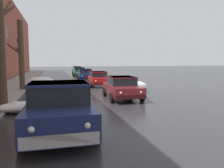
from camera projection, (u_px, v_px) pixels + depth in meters
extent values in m
cube|color=gray|center=(3.00, 93.00, 16.42)|extent=(3.13, 80.00, 0.12)
cube|color=black|center=(0.00, 70.00, 23.53)|extent=(0.08, 1.10, 1.60)
cube|color=black|center=(6.00, 32.00, 27.14)|extent=(0.08, 1.10, 1.60)
ellipsoid|color=white|center=(42.00, 83.00, 20.59)|extent=(2.34, 1.17, 0.67)
ellipsoid|color=white|center=(41.00, 85.00, 20.45)|extent=(0.51, 0.42, 0.42)
ellipsoid|color=white|center=(40.00, 84.00, 20.43)|extent=(0.68, 0.57, 0.57)
ellipsoid|color=white|center=(133.00, 87.00, 16.80)|extent=(2.33, 0.97, 0.90)
ellipsoid|color=white|center=(135.00, 90.00, 17.05)|extent=(0.48, 0.40, 0.40)
ellipsoid|color=white|center=(135.00, 89.00, 16.76)|extent=(0.67, 0.56, 0.56)
ellipsoid|color=white|center=(26.00, 107.00, 10.37)|extent=(2.56, 1.29, 0.49)
ellipsoid|color=white|center=(16.00, 107.00, 10.17)|extent=(0.66, 0.55, 0.55)
ellipsoid|color=white|center=(106.00, 78.00, 27.85)|extent=(2.55, 1.30, 0.48)
ellipsoid|color=white|center=(111.00, 78.00, 28.06)|extent=(0.59, 0.49, 0.49)
ellipsoid|color=white|center=(41.00, 81.00, 21.41)|extent=(2.52, 1.39, 0.89)
ellipsoid|color=white|center=(47.00, 82.00, 21.45)|extent=(0.87, 0.73, 0.73)
cylinder|color=#423323|center=(0.00, 39.00, 10.50)|extent=(0.40, 0.40, 6.96)
cylinder|color=#423323|center=(5.00, 9.00, 11.23)|extent=(0.38, 1.88, 1.31)
cylinder|color=#423323|center=(7.00, 12.00, 11.35)|extent=(0.54, 2.08, 1.15)
cylinder|color=#4C3D2D|center=(21.00, 56.00, 17.58)|extent=(0.42, 0.42, 5.63)
cylinder|color=#4C3D2D|center=(18.00, 51.00, 18.20)|extent=(0.73, 1.65, 0.75)
cylinder|color=#4C3D2D|center=(19.00, 46.00, 17.95)|extent=(0.59, 1.24, 1.37)
cylinder|color=#4C3D2D|center=(14.00, 49.00, 17.70)|extent=(1.25, 0.86, 0.97)
cube|color=navy|center=(59.00, 110.00, 7.52)|extent=(2.09, 5.03, 0.76)
cube|color=black|center=(59.00, 92.00, 6.77)|extent=(1.77, 1.64, 0.64)
cube|color=navy|center=(59.00, 83.00, 6.74)|extent=(1.81, 1.69, 0.08)
cube|color=navy|center=(83.00, 88.00, 8.64)|extent=(0.16, 2.39, 0.44)
cube|color=navy|center=(33.00, 90.00, 8.19)|extent=(0.16, 2.39, 0.44)
cube|color=navy|center=(59.00, 85.00, 9.81)|extent=(1.87, 0.14, 0.44)
cube|color=#B7B7BC|center=(60.00, 140.00, 5.19)|extent=(1.87, 0.16, 0.32)
sphere|color=white|center=(87.00, 126.00, 5.27)|extent=(0.16, 0.16, 0.16)
sphere|color=white|center=(31.00, 129.00, 4.97)|extent=(0.16, 0.16, 0.16)
cylinder|color=black|center=(96.00, 132.00, 6.35)|extent=(0.24, 0.73, 0.72)
cylinder|color=black|center=(22.00, 138.00, 5.87)|extent=(0.24, 0.73, 0.72)
cylinder|color=black|center=(84.00, 110.00, 9.24)|extent=(0.24, 0.73, 0.72)
cylinder|color=black|center=(34.00, 112.00, 8.76)|extent=(0.24, 0.73, 0.72)
cube|color=maroon|center=(122.00, 90.00, 13.98)|extent=(2.03, 4.08, 0.60)
cube|color=black|center=(121.00, 81.00, 14.11)|extent=(1.66, 2.16, 0.52)
cube|color=maroon|center=(121.00, 77.00, 14.09)|extent=(1.70, 2.20, 0.06)
cube|color=black|center=(131.00, 97.00, 12.11)|extent=(1.76, 0.22, 0.22)
cube|color=black|center=(115.00, 89.00, 15.89)|extent=(1.76, 0.22, 0.22)
cylinder|color=black|center=(142.00, 97.00, 13.00)|extent=(0.22, 0.61, 0.60)
cylinder|color=black|center=(112.00, 98.00, 12.62)|extent=(0.22, 0.61, 0.60)
cylinder|color=black|center=(130.00, 91.00, 15.40)|extent=(0.22, 0.61, 0.60)
cylinder|color=black|center=(105.00, 92.00, 15.03)|extent=(0.22, 0.61, 0.60)
sphere|color=silver|center=(141.00, 92.00, 12.17)|extent=(0.14, 0.14, 0.14)
sphere|color=silver|center=(121.00, 93.00, 11.93)|extent=(0.14, 0.14, 0.14)
cube|color=red|center=(99.00, 80.00, 21.01)|extent=(1.83, 3.89, 0.60)
cube|color=black|center=(98.00, 74.00, 21.14)|extent=(1.51, 2.05, 0.52)
cube|color=red|center=(98.00, 72.00, 21.12)|extent=(1.55, 2.09, 0.06)
cube|color=#520B0B|center=(102.00, 84.00, 19.23)|extent=(1.62, 0.20, 0.22)
cube|color=#520B0B|center=(96.00, 80.00, 22.84)|extent=(1.62, 0.20, 0.22)
cylinder|color=black|center=(110.00, 84.00, 20.08)|extent=(0.21, 0.61, 0.60)
cylinder|color=black|center=(91.00, 85.00, 19.71)|extent=(0.21, 0.61, 0.60)
cylinder|color=black|center=(105.00, 82.00, 22.38)|extent=(0.21, 0.61, 0.60)
cylinder|color=black|center=(88.00, 82.00, 22.01)|extent=(0.21, 0.61, 0.60)
sphere|color=silver|center=(108.00, 81.00, 19.29)|extent=(0.14, 0.14, 0.14)
sphere|color=silver|center=(96.00, 81.00, 19.05)|extent=(0.14, 0.14, 0.14)
cube|color=navy|center=(85.00, 76.00, 27.44)|extent=(1.94, 4.16, 0.60)
cube|color=black|center=(85.00, 71.00, 27.58)|extent=(1.58, 2.20, 0.52)
cube|color=navy|center=(85.00, 69.00, 27.55)|extent=(1.61, 2.25, 0.06)
cube|color=black|center=(87.00, 78.00, 25.52)|extent=(1.65, 0.23, 0.22)
cube|color=black|center=(84.00, 76.00, 29.39)|extent=(1.65, 0.23, 0.22)
cylinder|color=black|center=(93.00, 79.00, 26.41)|extent=(0.22, 0.61, 0.60)
cylinder|color=black|center=(79.00, 79.00, 26.07)|extent=(0.22, 0.61, 0.60)
cylinder|color=black|center=(91.00, 77.00, 28.86)|extent=(0.22, 0.61, 0.60)
cylinder|color=black|center=(78.00, 77.00, 28.52)|extent=(0.22, 0.61, 0.60)
sphere|color=silver|center=(91.00, 76.00, 25.58)|extent=(0.14, 0.14, 0.14)
sphere|color=silver|center=(82.00, 76.00, 25.36)|extent=(0.14, 0.14, 0.14)
cube|color=#1E5633|center=(79.00, 73.00, 34.79)|extent=(1.79, 4.09, 0.60)
cube|color=black|center=(79.00, 69.00, 34.92)|extent=(1.52, 2.14, 0.52)
cube|color=#1E5633|center=(79.00, 68.00, 34.90)|extent=(1.55, 2.18, 0.06)
cube|color=black|center=(81.00, 74.00, 32.89)|extent=(1.69, 0.15, 0.22)
cube|color=black|center=(78.00, 73.00, 36.71)|extent=(1.69, 0.15, 0.22)
cylinder|color=black|center=(86.00, 75.00, 33.82)|extent=(0.19, 0.60, 0.60)
cylinder|color=black|center=(74.00, 75.00, 33.38)|extent=(0.19, 0.60, 0.60)
cylinder|color=black|center=(84.00, 74.00, 36.25)|extent=(0.19, 0.60, 0.60)
cylinder|color=black|center=(73.00, 74.00, 35.81)|extent=(0.19, 0.60, 0.60)
sphere|color=silver|center=(84.00, 73.00, 32.98)|extent=(0.14, 0.14, 0.14)
sphere|color=silver|center=(77.00, 73.00, 32.70)|extent=(0.14, 0.14, 0.14)
cube|color=black|center=(77.00, 71.00, 41.61)|extent=(1.95, 4.25, 0.60)
cube|color=black|center=(77.00, 68.00, 41.75)|extent=(1.58, 2.25, 0.52)
cube|color=black|center=(77.00, 66.00, 41.73)|extent=(1.61, 2.30, 0.06)
cube|color=black|center=(78.00, 72.00, 39.65)|extent=(1.62, 0.24, 0.22)
cube|color=black|center=(77.00, 71.00, 43.60)|extent=(1.62, 0.24, 0.22)
cylinder|color=black|center=(82.00, 73.00, 40.55)|extent=(0.22, 0.61, 0.60)
cylinder|color=black|center=(73.00, 73.00, 40.22)|extent=(0.22, 0.61, 0.60)
cylinder|color=black|center=(81.00, 72.00, 43.05)|extent=(0.22, 0.61, 0.60)
cylinder|color=black|center=(73.00, 72.00, 42.73)|extent=(0.22, 0.61, 0.60)
sphere|color=silver|center=(80.00, 71.00, 39.70)|extent=(0.14, 0.14, 0.14)
sphere|color=silver|center=(74.00, 71.00, 39.49)|extent=(0.14, 0.14, 0.14)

